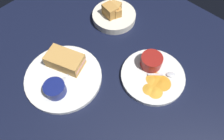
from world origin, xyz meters
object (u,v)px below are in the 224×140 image
at_px(plate_sandwich_main, 64,77).
at_px(plate_chips_companion, 153,76).
at_px(sandwich_half_near, 65,60).
at_px(ramekin_dark_sauce, 55,89).
at_px(spoon_by_gravy_ramekin, 167,75).
at_px(bread_basket_rear, 114,15).
at_px(ramekin_light_gravy, 151,61).
at_px(spoon_by_dark_ramekin, 66,78).

height_order(plate_sandwich_main, plate_chips_companion, same).
distance_m(sandwich_half_near, ramekin_dark_sauce, 0.11).
height_order(ramekin_dark_sauce, spoon_by_gravy_ramekin, ramekin_dark_sauce).
bearing_deg(spoon_by_gravy_ramekin, bread_basket_rear, 165.98).
bearing_deg(bread_basket_rear, ramekin_light_gravy, -18.30).
bearing_deg(plate_chips_companion, spoon_by_dark_ramekin, -133.94).
relative_size(plate_chips_companion, bread_basket_rear, 1.23).
relative_size(ramekin_dark_sauce, bread_basket_rear, 0.39).
bearing_deg(plate_sandwich_main, spoon_by_dark_ramekin, 0.97).
bearing_deg(spoon_by_gravy_ramekin, sandwich_half_near, -144.15).
height_order(ramekin_dark_sauce, bread_basket_rear, bread_basket_rear).
distance_m(plate_chips_companion, spoon_by_gravy_ramekin, 0.05).
height_order(sandwich_half_near, plate_chips_companion, sandwich_half_near).
bearing_deg(sandwich_half_near, ramekin_light_gravy, 42.90).
bearing_deg(ramekin_dark_sauce, ramekin_light_gravy, 61.65).
bearing_deg(spoon_by_gravy_ramekin, ramekin_light_gravy, -176.75).
bearing_deg(plate_sandwich_main, ramekin_light_gravy, 52.27).
bearing_deg(plate_sandwich_main, plate_chips_companion, 44.26).
distance_m(ramekin_dark_sauce, spoon_by_gravy_ramekin, 0.39).
bearing_deg(bread_basket_rear, plate_chips_companion, -21.21).
distance_m(spoon_by_gravy_ramekin, bread_basket_rear, 0.35).
distance_m(sandwich_half_near, spoon_by_gravy_ramekin, 0.37).
relative_size(sandwich_half_near, ramekin_light_gravy, 1.90).
height_order(plate_chips_companion, ramekin_light_gravy, ramekin_light_gravy).
bearing_deg(spoon_by_dark_ramekin, plate_sandwich_main, -179.03).
distance_m(plate_chips_companion, bread_basket_rear, 0.32).
bearing_deg(ramekin_light_gravy, plate_sandwich_main, -127.73).
bearing_deg(sandwich_half_near, spoon_by_dark_ramekin, -41.48).
bearing_deg(ramekin_light_gravy, plate_chips_companion, -39.81).
bearing_deg(plate_sandwich_main, bread_basket_rear, 101.89).
distance_m(spoon_by_dark_ramekin, bread_basket_rear, 0.35).
distance_m(ramekin_light_gravy, bread_basket_rear, 0.28).
bearing_deg(spoon_by_dark_ramekin, bread_basket_rear, 104.17).
distance_m(plate_sandwich_main, plate_chips_companion, 0.32).
relative_size(plate_sandwich_main, bread_basket_rear, 1.48).
xyz_separation_m(plate_chips_companion, ramekin_light_gravy, (-0.03, 0.03, 0.03)).
bearing_deg(plate_chips_companion, sandwich_half_near, -145.09).
distance_m(spoon_by_dark_ramekin, plate_chips_companion, 0.31).
distance_m(ramekin_dark_sauce, spoon_by_dark_ramekin, 0.06).
height_order(ramekin_dark_sauce, plate_chips_companion, ramekin_dark_sauce).
relative_size(sandwich_half_near, plate_chips_companion, 0.65).
bearing_deg(plate_chips_companion, ramekin_dark_sauce, -125.72).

